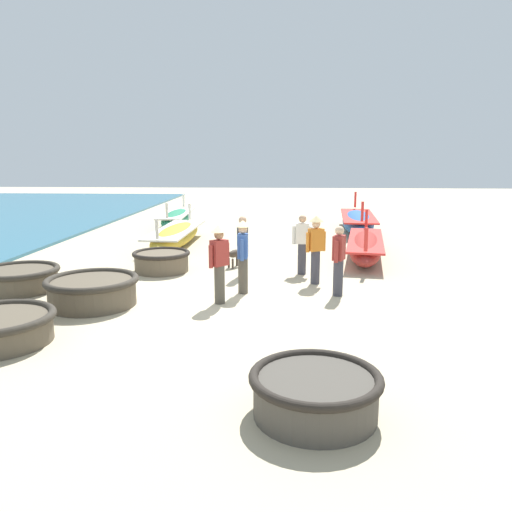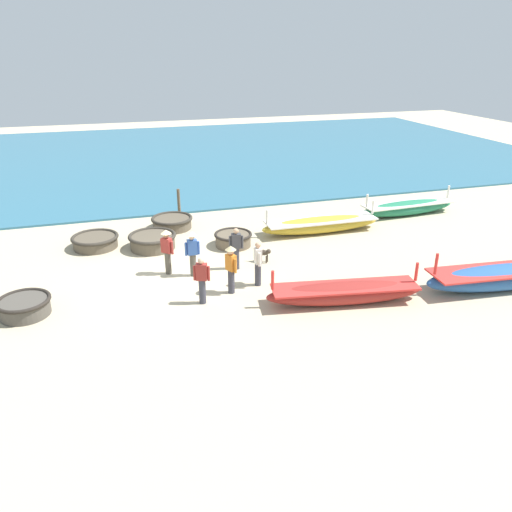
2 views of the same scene
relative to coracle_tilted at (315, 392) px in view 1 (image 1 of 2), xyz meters
name	(u,v)px [view 1 (image 1 of 2)]	position (x,y,z in m)	size (l,w,h in m)	color
ground_plane	(229,300)	(-1.57, 4.83, -0.30)	(80.00, 80.00, 0.00)	#BCAD8C
coracle_tilted	(315,392)	(0.00, 0.00, 0.00)	(1.60, 1.60, 0.54)	#4C473F
coracle_beside_post	(161,260)	(-3.68, 7.48, 0.01)	(1.55, 1.55, 0.55)	brown
coracle_front_left	(92,290)	(-4.36, 4.30, 0.03)	(1.92, 1.92, 0.61)	brown
coracle_far_left	(19,278)	(-6.53, 5.39, 0.00)	(1.84, 1.84, 0.54)	brown
long_boat_white_hull	(358,221)	(2.68, 15.24, 0.12)	(1.75, 5.76, 1.47)	#285693
long_boat_green_hull	(365,246)	(2.11, 9.63, 0.07)	(1.77, 5.13, 1.26)	maroon
long_boat_ochre_hull	(176,218)	(-5.22, 16.58, 0.06)	(1.31, 5.05, 1.23)	#237551
long_boat_blue_hull	(176,235)	(-4.16, 11.57, 0.06)	(1.26, 5.39, 1.23)	gold
fisherman_hauling	(219,259)	(-1.73, 4.58, 0.66)	(0.39, 0.41, 1.67)	#4C473D
fisherman_by_coracle	(243,245)	(-1.44, 7.03, 0.54)	(0.27, 0.53, 1.57)	#383842
fisherman_with_hat	(243,252)	(-1.30, 5.41, 0.66)	(0.36, 0.53, 1.67)	#4C473D
fisherman_crouching	(339,259)	(0.82, 5.32, 0.54)	(0.33, 0.50, 1.57)	#383842
fisherman_standing_right	(316,245)	(0.38, 6.37, 0.66)	(0.49, 0.36, 1.67)	#383842
fisherman_standing_left	(302,243)	(0.09, 7.38, 0.54)	(0.53, 0.25, 1.57)	#383842
dog	(236,254)	(-1.73, 8.15, 0.08)	(0.45, 0.60, 0.55)	#3D3328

